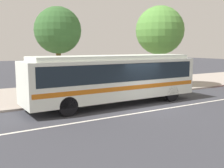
{
  "coord_description": "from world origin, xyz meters",
  "views": [
    {
      "loc": [
        -9.64,
        -11.84,
        3.43
      ],
      "look_at": [
        -1.48,
        1.42,
        1.3
      ],
      "focal_mm": 43.22,
      "sensor_mm": 36.0,
      "label": 1
    }
  ],
  "objects_px": {
    "street_tree_near_stop": "(58,31)",
    "pedestrian_standing_by_tree": "(133,80)",
    "pedestrian_waiting_near_sign": "(71,86)",
    "street_tree_mid_block": "(160,30)",
    "transit_bus": "(114,76)",
    "pedestrian_walking_along_curb": "(50,84)",
    "bus_stop_sign": "(147,72)"
  },
  "relations": [
    {
      "from": "street_tree_near_stop",
      "to": "street_tree_mid_block",
      "type": "relative_size",
      "value": 0.89
    },
    {
      "from": "transit_bus",
      "to": "pedestrian_standing_by_tree",
      "type": "xyz_separation_m",
      "value": [
        3.22,
        2.49,
        -0.67
      ]
    },
    {
      "from": "transit_bus",
      "to": "pedestrian_standing_by_tree",
      "type": "distance_m",
      "value": 4.13
    },
    {
      "from": "pedestrian_standing_by_tree",
      "to": "street_tree_mid_block",
      "type": "xyz_separation_m",
      "value": [
        3.76,
        1.46,
        3.78
      ]
    },
    {
      "from": "transit_bus",
      "to": "pedestrian_standing_by_tree",
      "type": "height_order",
      "value": "transit_bus"
    },
    {
      "from": "pedestrian_walking_along_curb",
      "to": "street_tree_mid_block",
      "type": "bearing_deg",
      "value": 4.38
    },
    {
      "from": "pedestrian_waiting_near_sign",
      "to": "street_tree_near_stop",
      "type": "height_order",
      "value": "street_tree_near_stop"
    },
    {
      "from": "transit_bus",
      "to": "street_tree_mid_block",
      "type": "xyz_separation_m",
      "value": [
        6.98,
        3.95,
        3.11
      ]
    },
    {
      "from": "bus_stop_sign",
      "to": "street_tree_near_stop",
      "type": "xyz_separation_m",
      "value": [
        -5.93,
        2.29,
        2.94
      ]
    },
    {
      "from": "pedestrian_walking_along_curb",
      "to": "bus_stop_sign",
      "type": "relative_size",
      "value": 0.74
    },
    {
      "from": "street_tree_near_stop",
      "to": "pedestrian_standing_by_tree",
      "type": "bearing_deg",
      "value": -18.39
    },
    {
      "from": "pedestrian_waiting_near_sign",
      "to": "pedestrian_standing_by_tree",
      "type": "bearing_deg",
      "value": 6.5
    },
    {
      "from": "pedestrian_standing_by_tree",
      "to": "street_tree_near_stop",
      "type": "height_order",
      "value": "street_tree_near_stop"
    },
    {
      "from": "pedestrian_waiting_near_sign",
      "to": "pedestrian_walking_along_curb",
      "type": "relative_size",
      "value": 0.94
    },
    {
      "from": "pedestrian_walking_along_curb",
      "to": "bus_stop_sign",
      "type": "xyz_separation_m",
      "value": [
        6.94,
        -1.29,
        0.49
      ]
    },
    {
      "from": "street_tree_near_stop",
      "to": "street_tree_mid_block",
      "type": "bearing_deg",
      "value": -1.57
    },
    {
      "from": "pedestrian_walking_along_curb",
      "to": "pedestrian_standing_by_tree",
      "type": "height_order",
      "value": "pedestrian_walking_along_curb"
    },
    {
      "from": "pedestrian_walking_along_curb",
      "to": "street_tree_mid_block",
      "type": "height_order",
      "value": "street_tree_mid_block"
    },
    {
      "from": "pedestrian_standing_by_tree",
      "to": "street_tree_near_stop",
      "type": "relative_size",
      "value": 0.26
    },
    {
      "from": "pedestrian_standing_by_tree",
      "to": "street_tree_mid_block",
      "type": "distance_m",
      "value": 5.52
    },
    {
      "from": "transit_bus",
      "to": "street_tree_near_stop",
      "type": "bearing_deg",
      "value": 114.23
    },
    {
      "from": "pedestrian_waiting_near_sign",
      "to": "street_tree_mid_block",
      "type": "distance_m",
      "value": 9.95
    },
    {
      "from": "pedestrian_waiting_near_sign",
      "to": "pedestrian_walking_along_curb",
      "type": "bearing_deg",
      "value": 124.78
    },
    {
      "from": "transit_bus",
      "to": "pedestrian_waiting_near_sign",
      "type": "bearing_deg",
      "value": 136.45
    },
    {
      "from": "bus_stop_sign",
      "to": "pedestrian_walking_along_curb",
      "type": "bearing_deg",
      "value": 169.44
    },
    {
      "from": "pedestrian_standing_by_tree",
      "to": "street_tree_mid_block",
      "type": "relative_size",
      "value": 0.24
    },
    {
      "from": "pedestrian_standing_by_tree",
      "to": "street_tree_near_stop",
      "type": "distance_m",
      "value": 6.42
    },
    {
      "from": "pedestrian_walking_along_curb",
      "to": "bus_stop_sign",
      "type": "height_order",
      "value": "bus_stop_sign"
    },
    {
      "from": "street_tree_near_stop",
      "to": "street_tree_mid_block",
      "type": "distance_m",
      "value": 8.87
    },
    {
      "from": "transit_bus",
      "to": "street_tree_near_stop",
      "type": "distance_m",
      "value": 5.39
    },
    {
      "from": "pedestrian_walking_along_curb",
      "to": "street_tree_near_stop",
      "type": "distance_m",
      "value": 3.71
    },
    {
      "from": "pedestrian_waiting_near_sign",
      "to": "bus_stop_sign",
      "type": "distance_m",
      "value": 6.07
    }
  ]
}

